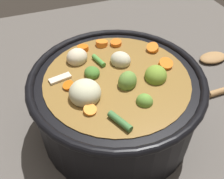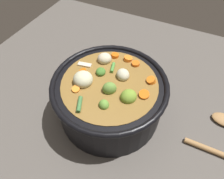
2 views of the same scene
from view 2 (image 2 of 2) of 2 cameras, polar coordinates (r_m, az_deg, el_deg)
name	(u,v)px [view 2 (image 2 of 2)]	position (r m, az deg, el deg)	size (l,w,h in m)	color
ground_plane	(110,111)	(0.62, -0.59, -6.03)	(1.10, 1.10, 0.00)	#514C47
cooking_pot	(110,97)	(0.56, -0.66, -2.03)	(0.31, 0.31, 0.16)	black
wooden_spoon	(224,133)	(0.65, 29.03, -10.76)	(0.19, 0.14, 0.02)	#A17747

